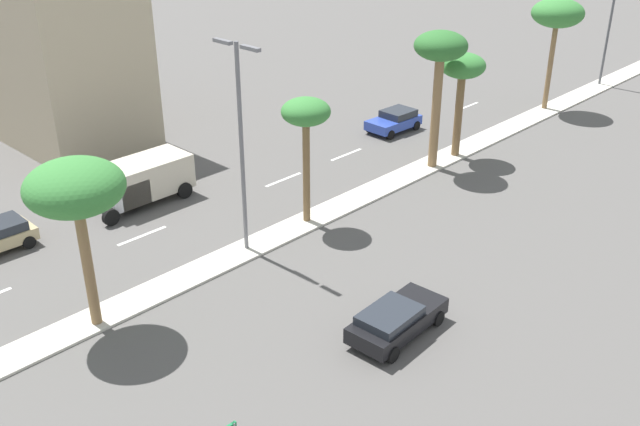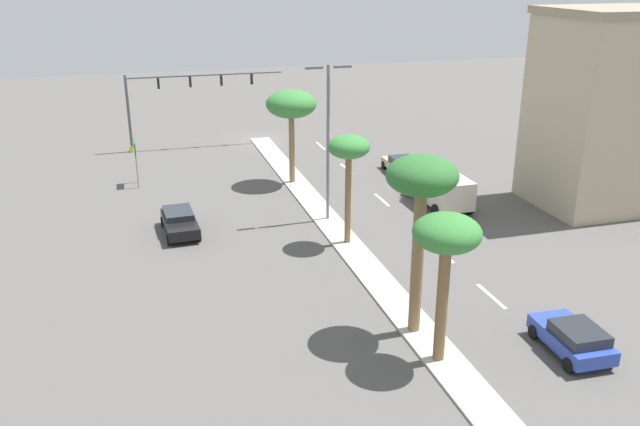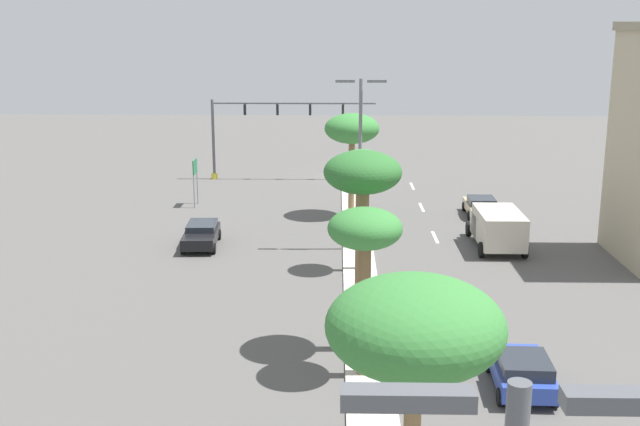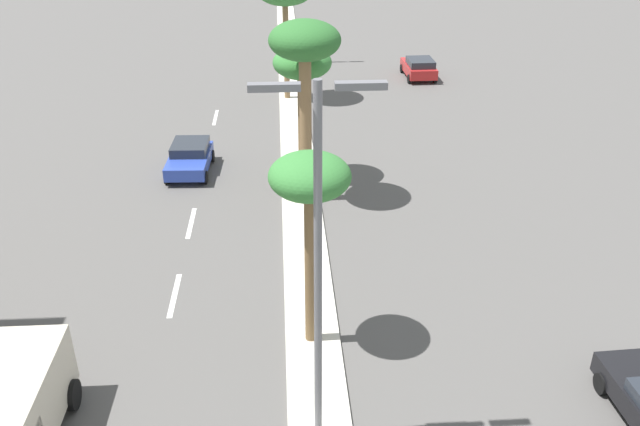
# 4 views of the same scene
# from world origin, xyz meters

# --- Properties ---
(ground_plane) EXTENTS (160.00, 160.00, 0.00)m
(ground_plane) POSITION_xyz_m (0.00, 34.03, 0.00)
(ground_plane) COLOR #565451
(median_curb) EXTENTS (1.80, 87.52, 0.12)m
(median_curb) POSITION_xyz_m (0.00, 43.76, 0.06)
(median_curb) COLOR beige
(median_curb) RESTS_ON ground
(lane_stripe_left) EXTENTS (0.20, 2.80, 0.01)m
(lane_stripe_left) POSITION_xyz_m (-4.92, 4.00, 0.01)
(lane_stripe_left) COLOR silver
(lane_stripe_left) RESTS_ON ground
(lane_stripe_right) EXTENTS (0.20, 2.80, 0.01)m
(lane_stripe_right) POSITION_xyz_m (-4.92, 11.56, 0.01)
(lane_stripe_right) COLOR silver
(lane_stripe_right) RESTS_ON ground
(lane_stripe_rear) EXTENTS (0.20, 2.80, 0.01)m
(lane_stripe_rear) POSITION_xyz_m (-4.92, 19.71, 0.01)
(lane_stripe_rear) COLOR silver
(lane_stripe_rear) RESTS_ON ground
(lane_stripe_inboard) EXTENTS (0.20, 2.80, 0.01)m
(lane_stripe_inboard) POSITION_xyz_m (-4.92, 29.47, 0.01)
(lane_stripe_inboard) COLOR silver
(lane_stripe_inboard) RESTS_ON ground
(lane_stripe_front) EXTENTS (0.20, 2.80, 0.01)m
(lane_stripe_front) POSITION_xyz_m (-4.92, 35.02, 0.01)
(lane_stripe_front) COLOR silver
(lane_stripe_front) RESTS_ON ground
(traffic_signal_gantry) EXTENTS (14.04, 0.53, 6.81)m
(traffic_signal_gantry) POSITION_xyz_m (8.17, 1.30, 4.54)
(traffic_signal_gantry) COLOR #515459
(traffic_signal_gantry) RESTS_ON ground
(directional_road_sign) EXTENTS (0.10, 1.53, 3.44)m
(directional_road_sign) POSITION_xyz_m (11.63, 11.36, 2.50)
(directional_road_sign) COLOR gray
(directional_road_sign) RESTS_ON ground
(commercial_building) EXTENTS (13.40, 7.60, 13.19)m
(commercial_building) POSITION_xyz_m (-21.26, 24.39, 6.61)
(commercial_building) COLOR tan
(commercial_building) RESTS_ON ground
(palm_tree_front) EXTENTS (3.74, 3.74, 7.02)m
(palm_tree_front) POSITION_xyz_m (0.27, 14.15, 6.00)
(palm_tree_front) COLOR olive
(palm_tree_front) RESTS_ON median_curb
(palm_tree_outboard) EXTENTS (2.43, 2.43, 6.54)m
(palm_tree_outboard) POSITION_xyz_m (-0.06, 26.54, 5.73)
(palm_tree_outboard) COLOR brown
(palm_tree_outboard) RESTS_ON median_curb
(palm_tree_leading) EXTENTS (3.09, 3.09, 8.19)m
(palm_tree_leading) POSITION_xyz_m (0.25, 37.10, 7.03)
(palm_tree_leading) COLOR olive
(palm_tree_leading) RESTS_ON median_curb
(palm_tree_inboard) EXTENTS (2.76, 2.76, 6.48)m
(palm_tree_inboard) POSITION_xyz_m (0.23, 39.61, 5.54)
(palm_tree_inboard) COLOR brown
(palm_tree_inboard) RESTS_ON median_curb
(street_lamp_near) EXTENTS (2.90, 0.24, 9.94)m
(street_lamp_near) POSITION_xyz_m (-0.06, 22.43, 5.93)
(street_lamp_near) COLOR slate
(street_lamp_near) RESTS_ON median_curb
(sedan_blue_leading) EXTENTS (2.23, 3.96, 1.43)m
(sedan_blue_leading) POSITION_xyz_m (-5.54, 40.68, 0.76)
(sedan_blue_leading) COLOR #2D47AD
(sedan_blue_leading) RESTS_ON ground
(sedan_tan_outboard) EXTENTS (2.12, 3.88, 1.38)m
(sedan_tan_outboard) POSITION_xyz_m (-8.74, 14.03, 0.74)
(sedan_tan_outboard) COLOR tan
(sedan_tan_outboard) RESTS_ON ground
(sedan_black_mid) EXTENTS (2.20, 4.54, 1.34)m
(sedan_black_mid) POSITION_xyz_m (9.43, 21.98, 0.74)
(sedan_black_mid) COLOR black
(sedan_black_mid) RESTS_ON ground
(box_truck) EXTENTS (2.74, 5.91, 2.35)m
(box_truck) POSITION_xyz_m (-8.30, 22.00, 1.30)
(box_truck) COLOR silver
(box_truck) RESTS_ON ground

